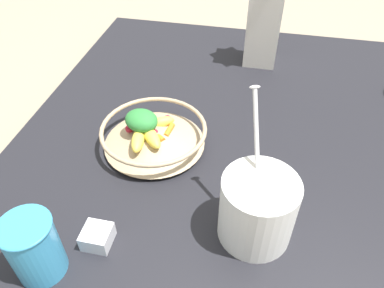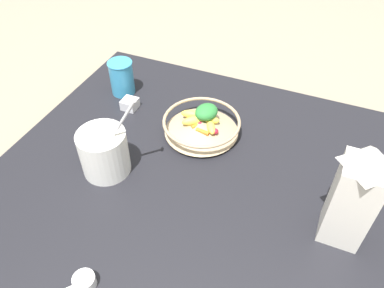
{
  "view_description": "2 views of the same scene",
  "coord_description": "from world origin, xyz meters",
  "px_view_note": "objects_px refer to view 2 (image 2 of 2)",
  "views": [
    {
      "loc": [
        -0.69,
        0.03,
        0.63
      ],
      "look_at": [
        -0.13,
        0.15,
        0.11
      ],
      "focal_mm": 35.0,
      "sensor_mm": 36.0,
      "label": 1
    },
    {
      "loc": [
        0.25,
        -0.58,
        0.84
      ],
      "look_at": [
        -0.06,
        0.13,
        0.1
      ],
      "focal_mm": 35.0,
      "sensor_mm": 36.0,
      "label": 2
    }
  ],
  "objects_px": {
    "yogurt_tub": "(103,151)",
    "drinking_cup": "(122,77)",
    "milk_carton": "(355,195)",
    "fruit_bowl": "(202,124)",
    "spice_jar": "(130,104)"
  },
  "relations": [
    {
      "from": "fruit_bowl",
      "to": "milk_carton",
      "type": "height_order",
      "value": "milk_carton"
    },
    {
      "from": "drinking_cup",
      "to": "fruit_bowl",
      "type": "bearing_deg",
      "value": -15.89
    },
    {
      "from": "yogurt_tub",
      "to": "drinking_cup",
      "type": "height_order",
      "value": "yogurt_tub"
    },
    {
      "from": "yogurt_tub",
      "to": "spice_jar",
      "type": "distance_m",
      "value": 0.3
    },
    {
      "from": "spice_jar",
      "to": "fruit_bowl",
      "type": "bearing_deg",
      "value": -5.13
    },
    {
      "from": "milk_carton",
      "to": "yogurt_tub",
      "type": "height_order",
      "value": "milk_carton"
    },
    {
      "from": "milk_carton",
      "to": "spice_jar",
      "type": "distance_m",
      "value": 0.77
    },
    {
      "from": "yogurt_tub",
      "to": "drinking_cup",
      "type": "distance_m",
      "value": 0.38
    },
    {
      "from": "milk_carton",
      "to": "yogurt_tub",
      "type": "relative_size",
      "value": 1.12
    },
    {
      "from": "fruit_bowl",
      "to": "drinking_cup",
      "type": "relative_size",
      "value": 1.97
    },
    {
      "from": "milk_carton",
      "to": "drinking_cup",
      "type": "distance_m",
      "value": 0.85
    },
    {
      "from": "fruit_bowl",
      "to": "drinking_cup",
      "type": "height_order",
      "value": "drinking_cup"
    },
    {
      "from": "fruit_bowl",
      "to": "spice_jar",
      "type": "height_order",
      "value": "fruit_bowl"
    },
    {
      "from": "fruit_bowl",
      "to": "drinking_cup",
      "type": "bearing_deg",
      "value": 164.11
    },
    {
      "from": "fruit_bowl",
      "to": "yogurt_tub",
      "type": "height_order",
      "value": "yogurt_tub"
    }
  ]
}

